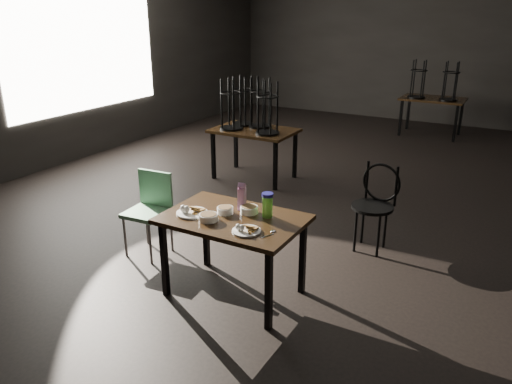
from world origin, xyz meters
The scene contains 14 objects.
room centered at (-0.06, 0.01, 2.33)m, with size 12.00×12.04×3.22m.
main_table centered at (-0.44, -2.21, 0.67)m, with size 1.20×0.80×0.75m.
plate_left centered at (-0.79, -2.33, 0.77)m, with size 0.27×0.27×0.09m.
plate_right centered at (-0.19, -2.42, 0.77)m, with size 0.23×0.23×0.08m.
bowl_near centered at (-0.54, -2.17, 0.78)m, with size 0.14×0.14×0.06m.
bowl_far centered at (-0.37, -2.07, 0.78)m, with size 0.16×0.16×0.06m.
bowl_big centered at (-0.58, -2.37, 0.78)m, with size 0.16×0.16×0.06m.
juice_carton centered at (-0.46, -2.03, 0.87)m, with size 0.07×0.07×0.25m.
water_bottle centered at (-0.19, -2.06, 0.86)m, with size 0.11×0.11×0.22m.
spoon centered at (0.00, -2.32, 0.75)m, with size 0.06×0.18×0.01m.
bentwood_chair centered at (0.37, -0.69, 0.54)m, with size 0.45×0.44×0.92m.
school_chair centered at (-1.63, -1.92, 0.52)m, with size 0.43×0.43×0.86m.
bg_table_left centered at (-1.91, 0.71, 0.80)m, with size 1.20×0.80×1.48m.
bg_table_far centered at (-0.13, 4.73, 0.75)m, with size 1.20×0.80×1.48m.
Camera 1 is at (1.66, -5.54, 2.44)m, focal length 35.00 mm.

